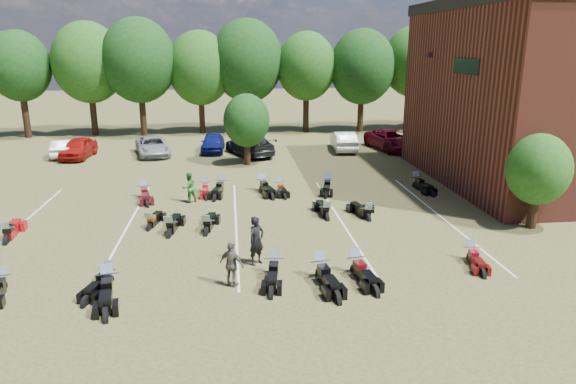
{
  "coord_description": "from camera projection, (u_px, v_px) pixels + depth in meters",
  "views": [
    {
      "loc": [
        -3.12,
        -19.86,
        8.09
      ],
      "look_at": [
        -0.42,
        4.0,
        1.2
      ],
      "focal_mm": 32.0,
      "sensor_mm": 36.0,
      "label": 1
    }
  ],
  "objects": [
    {
      "name": "tree_line",
      "position": [
        252.0,
        65.0,
        47.39
      ],
      "size": [
        56.0,
        6.0,
        9.79
      ],
      "color": "black",
      "rests_on": "ground"
    },
    {
      "name": "car_0",
      "position": [
        78.0,
        148.0,
        38.0
      ],
      "size": [
        2.11,
        4.56,
        1.51
      ],
      "primitive_type": "imported",
      "rotation": [
        0.0,
        0.0,
        -0.07
      ],
      "color": "maroon",
      "rests_on": "ground"
    },
    {
      "name": "motorcycle_4",
      "position": [
        320.0,
        278.0,
        18.49
      ],
      "size": [
        1.13,
        2.56,
        1.38
      ],
      "primitive_type": null,
      "rotation": [
        0.0,
        0.0,
        0.14
      ],
      "color": "black",
      "rests_on": "ground"
    },
    {
      "name": "young_tree_near_building",
      "position": [
        539.0,
        169.0,
        22.87
      ],
      "size": [
        2.8,
        2.8,
        4.16
      ],
      "color": "black",
      "rests_on": "ground"
    },
    {
      "name": "motorcycle_6",
      "position": [
        470.0,
        260.0,
        20.04
      ],
      "size": [
        0.93,
        2.1,
        1.13
      ],
      "primitive_type": null,
      "rotation": [
        0.0,
        0.0,
        -0.14
      ],
      "color": "#4E0B0B",
      "rests_on": "ground"
    },
    {
      "name": "ground",
      "position": [
        309.0,
        245.0,
        21.54
      ],
      "size": [
        160.0,
        160.0,
        0.0
      ],
      "primitive_type": "plane",
      "color": "brown",
      "rests_on": "ground"
    },
    {
      "name": "motorcycle_8",
      "position": [
        150.0,
        229.0,
        23.38
      ],
      "size": [
        1.07,
        2.17,
        1.16
      ],
      "primitive_type": null,
      "rotation": [
        0.0,
        0.0,
        2.94
      ],
      "color": "black",
      "rests_on": "ground"
    },
    {
      "name": "motorcycle_13",
      "position": [
        367.0,
        220.0,
        24.67
      ],
      "size": [
        1.22,
        2.36,
        1.26
      ],
      "primitive_type": null,
      "rotation": [
        0.0,
        0.0,
        3.38
      ],
      "color": "black",
      "rests_on": "ground"
    },
    {
      "name": "motorcycle_15",
      "position": [
        205.0,
        192.0,
        29.37
      ],
      "size": [
        0.85,
        2.2,
        1.2
      ],
      "primitive_type": null,
      "rotation": [
        0.0,
        0.0,
        0.08
      ],
      "color": "#9B0B12",
      "rests_on": "ground"
    },
    {
      "name": "motorcycle_18",
      "position": [
        262.0,
        191.0,
        29.58
      ],
      "size": [
        1.33,
        2.57,
        1.37
      ],
      "primitive_type": null,
      "rotation": [
        0.0,
        0.0,
        0.23
      ],
      "color": "black",
      "rests_on": "ground"
    },
    {
      "name": "motorcycle_9",
      "position": [
        170.0,
        236.0,
        22.57
      ],
      "size": [
        1.06,
        2.5,
        1.35
      ],
      "primitive_type": null,
      "rotation": [
        0.0,
        0.0,
        3.02
      ],
      "color": "black",
      "rests_on": "ground"
    },
    {
      "name": "motorcycle_14",
      "position": [
        144.0,
        197.0,
        28.3
      ],
      "size": [
        1.32,
        2.52,
        1.34
      ],
      "primitive_type": null,
      "rotation": [
        0.0,
        0.0,
        0.24
      ],
      "color": "#3F0910",
      "rests_on": "ground"
    },
    {
      "name": "car_2",
      "position": [
        153.0,
        146.0,
        38.98
      ],
      "size": [
        3.39,
        5.36,
        1.38
      ],
      "primitive_type": "imported",
      "rotation": [
        0.0,
        0.0,
        0.24
      ],
      "color": "gray",
      "rests_on": "ground"
    },
    {
      "name": "person_green",
      "position": [
        189.0,
        188.0,
        27.19
      ],
      "size": [
        1.0,
        0.95,
        1.63
      ],
      "primitive_type": "imported",
      "rotation": [
        0.0,
        0.0,
        3.71
      ],
      "color": "#2B6D28",
      "rests_on": "ground"
    },
    {
      "name": "motorcycle_12",
      "position": [
        368.0,
        220.0,
        24.67
      ],
      "size": [
        1.14,
        2.1,
        1.12
      ],
      "primitive_type": null,
      "rotation": [
        0.0,
        0.0,
        2.88
      ],
      "color": "black",
      "rests_on": "ground"
    },
    {
      "name": "motorcycle_19",
      "position": [
        328.0,
        189.0,
        29.9
      ],
      "size": [
        1.3,
        2.5,
        1.33
      ],
      "primitive_type": null,
      "rotation": [
        0.0,
        0.0,
        -0.23
      ],
      "color": "black",
      "rests_on": "ground"
    },
    {
      "name": "person_black",
      "position": [
        256.0,
        241.0,
        19.45
      ],
      "size": [
        0.83,
        0.79,
        1.9
      ],
      "primitive_type": "imported",
      "rotation": [
        0.0,
        0.0,
        0.66
      ],
      "color": "black",
      "rests_on": "ground"
    },
    {
      "name": "motorcycle_20",
      "position": [
        416.0,
        188.0,
        30.2
      ],
      "size": [
        1.12,
        2.51,
        1.35
      ],
      "primitive_type": null,
      "rotation": [
        0.0,
        0.0,
        0.15
      ],
      "color": "black",
      "rests_on": "ground"
    },
    {
      "name": "car_6",
      "position": [
        391.0,
        140.0,
        41.04
      ],
      "size": [
        3.6,
        6.02,
        1.57
      ],
      "primitive_type": "imported",
      "rotation": [
        0.0,
        0.0,
        0.19
      ],
      "color": "#5B0515",
      "rests_on": "ground"
    },
    {
      "name": "motorcycle_5",
      "position": [
        355.0,
        274.0,
        18.87
      ],
      "size": [
        1.11,
        2.46,
        1.32
      ],
      "primitive_type": null,
      "rotation": [
        0.0,
        0.0,
        0.16
      ],
      "color": "black",
      "rests_on": "ground"
    },
    {
      "name": "motorcycle_1",
      "position": [
        4.0,
        290.0,
        17.58
      ],
      "size": [
        0.96,
        2.11,
        1.13
      ],
      "primitive_type": null,
      "rotation": [
        0.0,
        0.0,
        0.16
      ],
      "color": "black",
      "rests_on": "ground"
    },
    {
      "name": "motorcycle_16",
      "position": [
        221.0,
        192.0,
        29.41
      ],
      "size": [
        1.21,
        2.51,
        1.34
      ],
      "primitive_type": null,
      "rotation": [
        0.0,
        0.0,
        -0.19
      ],
      "color": "black",
      "rests_on": "ground"
    },
    {
      "name": "motorcycle_17",
      "position": [
        279.0,
        192.0,
        29.43
      ],
      "size": [
        0.85,
        2.1,
        1.14
      ],
      "primitive_type": null,
      "rotation": [
        0.0,
        0.0,
        0.1
      ],
      "color": "black",
      "rests_on": "ground"
    },
    {
      "name": "motorcycle_0",
      "position": [
        109.0,
        284.0,
        18.05
      ],
      "size": [
        1.2,
        2.23,
        1.18
      ],
      "primitive_type": null,
      "rotation": [
        0.0,
        0.0,
        -0.26
      ],
      "color": "black",
      "rests_on": "ground"
    },
    {
      "name": "motorcycle_10",
      "position": [
        207.0,
        234.0,
        22.8
      ],
      "size": [
        1.08,
        2.43,
        1.31
      ],
      "primitive_type": null,
      "rotation": [
        0.0,
        0.0,
        3.0
      ],
      "color": "black",
      "rests_on": "ground"
    },
    {
      "name": "car_7",
      "position": [
        428.0,
        138.0,
        41.88
      ],
      "size": [
        3.14,
        5.75,
        1.58
      ],
      "primitive_type": "imported",
      "rotation": [
        0.0,
        0.0,
        3.32
      ],
      "color": "#3D3E43",
      "rests_on": "ground"
    },
    {
      "name": "motorcycle_7",
      "position": [
        7.0,
        243.0,
        21.81
      ],
      "size": [
        1.01,
        2.53,
        1.38
      ],
      "primitive_type": null,
      "rotation": [
        0.0,
        0.0,
        3.23
      ],
      "color": "#9A0B11",
      "rests_on": "ground"
    },
    {
      "name": "motorcycle_2",
      "position": [
        109.0,
        293.0,
        17.42
      ],
      "size": [
        1.22,
        2.61,
        1.4
      ],
      "primitive_type": null,
      "rotation": [
        0.0,
        0.0,
        0.17
      ],
      "color": "black",
      "rests_on": "ground"
    },
    {
      "name": "motorcycle_11",
      "position": [
        327.0,
        219.0,
        24.76
      ],
      "size": [
        0.89,
        2.4,
        1.31
      ],
      "primitive_type": null,
      "rotation": [
        0.0,
        0.0,
        3.2
      ],
      "color": "black",
      "rests_on": "ground"
    },
    {
      "name": "car_3",
      "position": [
        250.0,
        145.0,
        39.04
      ],
      "size": [
        4.16,
        5.88,
        1.58
      ],
      "primitive_type": "imported",
      "rotation": [
        0.0,
        0.0,
        3.54
      ],
      "color": "black",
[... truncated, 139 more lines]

